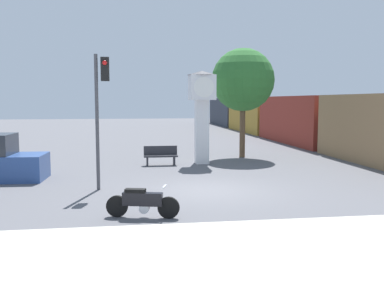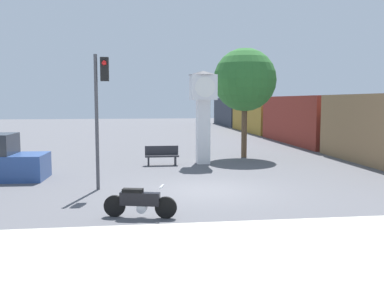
% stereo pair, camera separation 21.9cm
% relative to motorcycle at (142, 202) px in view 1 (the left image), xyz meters
% --- Properties ---
extents(ground_plane, '(120.00, 120.00, 0.00)m').
position_rel_motorcycle_xyz_m(ground_plane, '(2.33, 3.12, -0.42)').
color(ground_plane, '#56565B').
extents(sidewalk_strip, '(36.00, 6.00, 0.10)m').
position_rel_motorcycle_xyz_m(sidewalk_strip, '(2.33, -4.00, -0.37)').
color(sidewalk_strip, '#BCB7A8').
rests_on(sidewalk_strip, ground_plane).
extents(motorcycle, '(1.92, 0.65, 0.86)m').
position_rel_motorcycle_xyz_m(motorcycle, '(0.00, 0.00, 0.00)').
color(motorcycle, black).
rests_on(motorcycle, ground_plane).
extents(clock_tower, '(1.44, 1.44, 4.51)m').
position_rel_motorcycle_xyz_m(clock_tower, '(3.18, 9.45, 2.59)').
color(clock_tower, white).
rests_on(clock_tower, ground_plane).
extents(freight_train, '(2.80, 45.30, 3.40)m').
position_rel_motorcycle_xyz_m(freight_train, '(12.07, 24.47, 1.28)').
color(freight_train, olive).
rests_on(freight_train, ground_plane).
extents(traffic_light, '(0.50, 0.35, 4.64)m').
position_rel_motorcycle_xyz_m(traffic_light, '(-1.26, 3.79, 2.75)').
color(traffic_light, '#47474C').
rests_on(traffic_light, ground_plane).
extents(street_tree, '(3.37, 3.37, 5.88)m').
position_rel_motorcycle_xyz_m(street_tree, '(5.75, 11.43, 3.76)').
color(street_tree, brown).
rests_on(street_tree, ground_plane).
extents(bench, '(1.60, 0.44, 0.92)m').
position_rel_motorcycle_xyz_m(bench, '(1.14, 9.14, 0.07)').
color(bench, '#2D2D33').
rests_on(bench, ground_plane).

